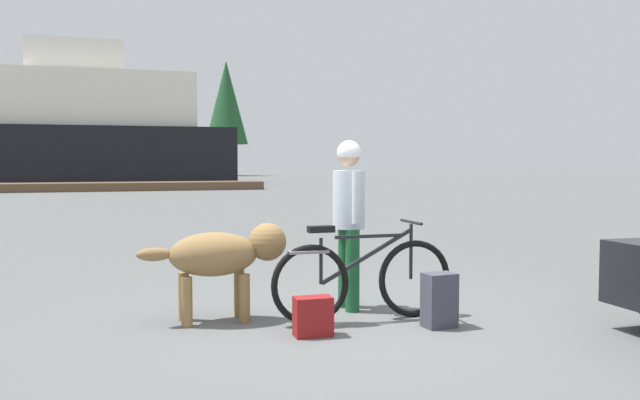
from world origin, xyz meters
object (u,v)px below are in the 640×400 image
(backpack, at_px, (439,300))
(dog, at_px, (223,255))
(person_cyclist, at_px, (349,209))
(bicycle, at_px, (362,279))
(handbag_pannier, at_px, (313,316))
(ferry_boat, at_px, (40,131))

(backpack, bearing_deg, dog, 155.72)
(dog, bearing_deg, person_cyclist, 4.87)
(bicycle, xyz_separation_m, dog, (-1.22, 0.39, 0.22))
(bicycle, relative_size, backpack, 3.64)
(backpack, height_order, handbag_pannier, backpack)
(person_cyclist, relative_size, handbag_pannier, 5.03)
(bicycle, bearing_deg, dog, 162.53)
(handbag_pannier, distance_m, ferry_boat, 38.12)
(handbag_pannier, bearing_deg, bicycle, 32.57)
(dog, xyz_separation_m, backpack, (1.79, -0.81, -0.37))
(person_cyclist, bearing_deg, handbag_pannier, -126.06)
(backpack, relative_size, ferry_boat, 0.02)
(person_cyclist, bearing_deg, dog, -175.13)
(backpack, bearing_deg, handbag_pannier, 177.73)
(bicycle, bearing_deg, ferry_boat, 99.49)
(bicycle, xyz_separation_m, backpack, (0.57, -0.42, -0.15))
(dog, distance_m, ferry_boat, 37.25)
(dog, bearing_deg, bicycle, -17.47)
(handbag_pannier, bearing_deg, ferry_boat, 98.52)
(dog, relative_size, backpack, 2.83)
(dog, relative_size, handbag_pannier, 4.10)
(bicycle, relative_size, person_cyclist, 1.05)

